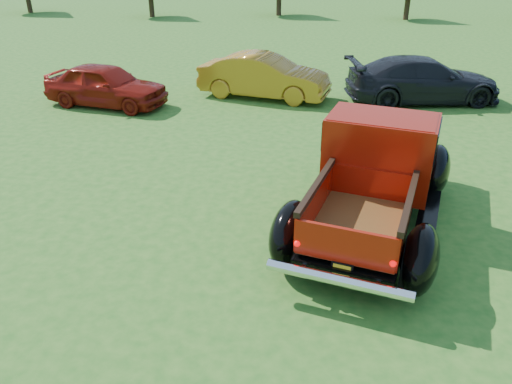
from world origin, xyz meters
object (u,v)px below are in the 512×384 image
Objects in this scene: show_car_red at (106,85)px; pickup_truck at (377,170)px; show_car_yellow at (264,76)px; show_car_grey at (423,80)px.

pickup_truck is at bearing -116.71° from show_car_red.
pickup_truck is 10.50m from show_car_red.
show_car_red is 5.37m from show_car_yellow.
show_car_red is 0.91× the size of show_car_yellow.
show_car_yellow is (5.10, 1.69, 0.05)m from show_car_red.
pickup_truck is at bearing -146.68° from show_car_yellow.
show_car_red is at bearing 88.83° from show_car_grey.
pickup_truck reaches higher than show_car_grey.
pickup_truck is 1.15× the size of show_car_grey.
pickup_truck is 1.32× the size of show_car_yellow.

